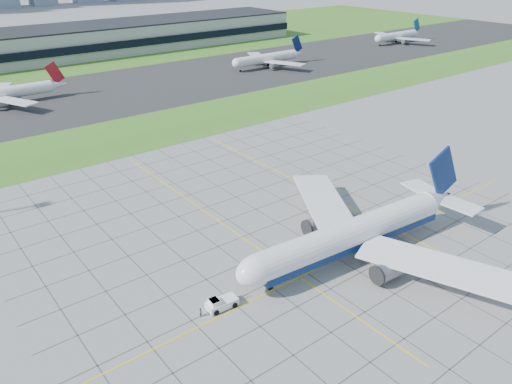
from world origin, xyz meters
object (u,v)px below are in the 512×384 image
Objects in this scene: airliner at (353,234)px; crew_near at (201,312)px; crew_far at (475,212)px; pushback_tug at (220,303)px; distant_jet_2 at (267,58)px; distant_jet_3 at (397,36)px.

airliner is 33.78× the size of crew_near.
crew_far is (34.35, -6.12, -4.05)m from airliner.
pushback_tug is 4.66× the size of crew_near.
crew_near is (-3.80, 0.16, -0.12)m from pushback_tug.
crew_far is 162.02m from distant_jet_2.
distant_jet_2 reaches higher than crew_near.
distant_jet_2 is (60.94, 150.08, 3.64)m from crew_far.
distant_jet_2 is at bearing -18.66° from crew_near.
airliner is at bearing -0.81° from pushback_tug.
crew_far is 0.04× the size of distant_jet_2.
distant_jet_2 reaches higher than pushback_tug.
distant_jet_3 reaches higher than crew_far.
distant_jet_2 reaches higher than crew_far.
airliner is 29.82m from pushback_tug.
airliner is 172.64m from distant_jet_2.
airliner is at bearing -71.25° from crew_near.
pushback_tug is at bearing -131.44° from distant_jet_2.
distant_jet_3 is at bearing 73.07° from crew_far.
distant_jet_2 is at bearing 52.99° from pushback_tug.
distant_jet_3 is at bearing 40.39° from airliner.
pushback_tug is 0.19× the size of distant_jet_3.
distant_jet_3 is (109.31, 4.45, -0.00)m from distant_jet_2.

